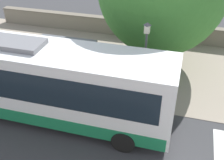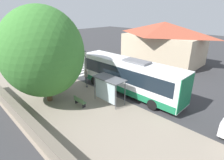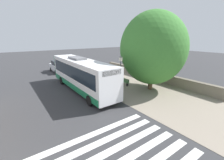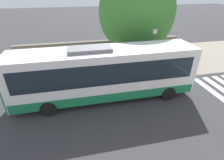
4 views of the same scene
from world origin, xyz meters
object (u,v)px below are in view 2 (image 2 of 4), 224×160
street_lamp_near (86,66)px  shade_tree (43,53)px  bus_shelter (108,83)px  pedestrian (86,75)px  bench (80,101)px  bus (129,76)px

street_lamp_near → shade_tree: bearing=179.4°
bus_shelter → pedestrian: bus_shelter is taller
pedestrian → bench: 5.46m
shade_tree → bus_shelter: bearing=-49.4°
bus_shelter → bench: (-2.33, 1.45, -1.59)m
pedestrian → shade_tree: bearing=-170.2°
bus_shelter → pedestrian: (1.45, 5.35, -1.01)m
street_lamp_near → bench: bearing=-136.5°
street_lamp_near → shade_tree: (-4.58, 0.05, 2.26)m
bench → bus_shelter: bearing=-32.0°
bus_shelter → pedestrian: size_ratio=1.80×
bench → bus: bearing=-15.5°
bench → street_lamp_near: 4.76m
bus → bench: bearing=164.5°
bench → shade_tree: 5.49m
bus → shade_tree: (-6.84, 4.47, 2.86)m
bus_shelter → street_lamp_near: size_ratio=0.74×
bench → street_lamp_near: (3.10, 2.94, 2.10)m
bus_shelter → shade_tree: (-3.81, 4.44, 2.77)m
bus_shelter → bench: bus_shelter is taller
shade_tree → pedestrian: bearing=9.8°
bus → bench: bus is taller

